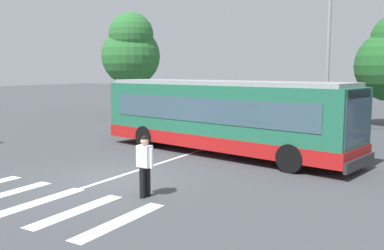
% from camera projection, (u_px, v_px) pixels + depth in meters
% --- Properties ---
extents(ground_plane, '(160.00, 160.00, 0.00)m').
position_uv_depth(ground_plane, '(112.00, 178.00, 13.82)').
color(ground_plane, '#424449').
extents(city_transit_bus, '(11.86, 4.59, 3.06)m').
position_uv_depth(city_transit_bus, '(221.00, 116.00, 17.71)').
color(city_transit_bus, black).
rests_on(city_transit_bus, ground_plane).
extents(pedestrian_crossing_street, '(0.58, 0.38, 1.72)m').
position_uv_depth(pedestrian_crossing_street, '(145.00, 163.00, 11.60)').
color(pedestrian_crossing_street, black).
rests_on(pedestrian_crossing_street, ground_plane).
extents(parked_car_silver, '(2.23, 4.65, 1.35)m').
position_uv_depth(parked_car_silver, '(206.00, 108.00, 30.86)').
color(parked_car_silver, black).
rests_on(parked_car_silver, ground_plane).
extents(parked_car_teal, '(2.21, 4.64, 1.35)m').
position_uv_depth(parked_car_teal, '(240.00, 110.00, 29.75)').
color(parked_car_teal, black).
rests_on(parked_car_teal, ground_plane).
extents(parked_car_blue, '(2.21, 4.64, 1.35)m').
position_uv_depth(parked_car_blue, '(277.00, 112.00, 28.37)').
color(parked_car_blue, black).
rests_on(parked_car_blue, ground_plane).
extents(parked_car_red, '(2.30, 4.67, 1.35)m').
position_uv_depth(parked_car_red, '(319.00, 114.00, 26.65)').
color(parked_car_red, black).
rests_on(parked_car_red, ground_plane).
extents(twin_arm_street_lamp, '(4.60, 0.32, 8.70)m').
position_uv_depth(twin_arm_street_lamp, '(329.00, 32.00, 21.05)').
color(twin_arm_street_lamp, '#939399').
rests_on(twin_arm_street_lamp, ground_plane).
extents(background_tree_left, '(4.75, 4.75, 8.12)m').
position_uv_depth(background_tree_left, '(131.00, 50.00, 34.25)').
color(background_tree_left, brown).
rests_on(background_tree_left, ground_plane).
extents(crosswalk_painted_stripes, '(6.10, 2.95, 0.01)m').
position_uv_depth(crosswalk_painted_stripes, '(39.00, 202.00, 11.26)').
color(crosswalk_painted_stripes, silver).
rests_on(crosswalk_painted_stripes, ground_plane).
extents(lane_center_line, '(0.16, 24.00, 0.01)m').
position_uv_depth(lane_center_line, '(150.00, 166.00, 15.50)').
color(lane_center_line, silver).
rests_on(lane_center_line, ground_plane).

